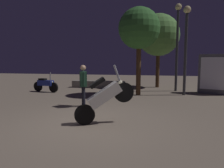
% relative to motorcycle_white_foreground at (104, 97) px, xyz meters
% --- Properties ---
extents(ground_plane, '(40.00, 40.00, 0.00)m').
position_rel_motorcycle_white_foreground_xyz_m(ground_plane, '(-0.37, -0.04, -0.74)').
color(ground_plane, '#756656').
extents(motorcycle_white_foreground, '(1.55, 0.77, 1.63)m').
position_rel_motorcycle_white_foreground_xyz_m(motorcycle_white_foreground, '(0.00, 0.00, 0.00)').
color(motorcycle_white_foreground, black).
rests_on(motorcycle_white_foreground, ground_plane).
extents(motorcycle_blue_parked_left, '(1.65, 0.47, 1.11)m').
position_rel_motorcycle_white_foreground_xyz_m(motorcycle_blue_parked_left, '(-4.71, 5.06, -0.31)').
color(motorcycle_blue_parked_left, black).
rests_on(motorcycle_blue_parked_left, ground_plane).
extents(person_rider_beside, '(0.38, 0.63, 1.59)m').
position_rel_motorcycle_white_foreground_xyz_m(person_rider_beside, '(-1.32, 1.95, 0.20)').
color(person_rider_beside, black).
rests_on(person_rider_beside, ground_plane).
extents(streetlamp_near, '(0.36, 0.36, 4.93)m').
position_rel_motorcycle_white_foreground_xyz_m(streetlamp_near, '(2.54, 6.93, 2.39)').
color(streetlamp_near, '#38383D').
rests_on(streetlamp_near, ground_plane).
extents(streetlamp_far, '(0.36, 0.36, 4.44)m').
position_rel_motorcycle_white_foreground_xyz_m(streetlamp_far, '(2.82, 5.55, 2.12)').
color(streetlamp_far, '#38383D').
rests_on(streetlamp_far, ground_plane).
extents(tree_left_bg, '(2.07, 2.07, 4.40)m').
position_rel_motorcycle_white_foreground_xyz_m(tree_left_bg, '(0.52, 5.07, 2.58)').
color(tree_left_bg, '#4C331E').
rests_on(tree_left_bg, ground_plane).
extents(tree_center_bg, '(2.72, 2.72, 4.78)m').
position_rel_motorcycle_white_foreground_xyz_m(tree_center_bg, '(1.50, 8.51, 2.67)').
color(tree_center_bg, '#4C331E').
rests_on(tree_center_bg, ground_plane).
extents(kiosk_billboard, '(1.67, 1.06, 2.10)m').
position_rel_motorcycle_white_foreground_xyz_m(kiosk_billboard, '(4.45, 6.31, 0.31)').
color(kiosk_billboard, '#595960').
rests_on(kiosk_billboard, ground_plane).
extents(planter_wall_low, '(3.48, 0.50, 0.45)m').
position_rel_motorcycle_white_foreground_xyz_m(planter_wall_low, '(-2.28, 7.39, -0.52)').
color(planter_wall_low, gray).
rests_on(planter_wall_low, ground_plane).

